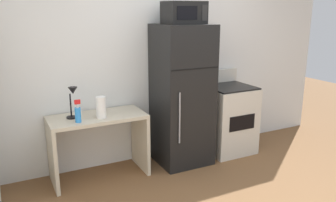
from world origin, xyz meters
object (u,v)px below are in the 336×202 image
paper_towel_roll (101,107)px  spray_bottle (78,113)px  oven_range (228,118)px  refrigerator (182,96)px  desk_lamp (72,97)px  microwave (184,13)px  desk (98,135)px

paper_towel_roll → spray_bottle: 0.27m
oven_range → refrigerator: bearing=-179.2°
desk_lamp → microwave: microwave is taller
desk → refrigerator: size_ratio=0.62×
desk → desk_lamp: (-0.25, 0.02, 0.47)m
spray_bottle → oven_range: size_ratio=0.23×
spray_bottle → refrigerator: bearing=4.2°
spray_bottle → desk_lamp: bearing=94.7°
paper_towel_roll → desk: bearing=103.5°
paper_towel_roll → refrigerator: bearing=3.0°
desk_lamp → microwave: (1.33, -0.09, 0.89)m
desk → paper_towel_roll: (0.02, -0.10, 0.35)m
refrigerator → oven_range: 0.84m
spray_bottle → microwave: (1.32, 0.08, 1.03)m
paper_towel_roll → desk_lamp: bearing=156.2°
microwave → desk: bearing=176.4°
desk → oven_range: size_ratio=0.99×
spray_bottle → microwave: size_ratio=0.54×
paper_towel_roll → oven_range: bearing=2.1°
desk_lamp → spray_bottle: 0.22m
spray_bottle → refrigerator: 1.32m
paper_towel_roll → microwave: bearing=1.9°
oven_range → desk_lamp: bearing=178.4°
paper_towel_roll → spray_bottle: bearing=-171.3°
microwave → spray_bottle: bearing=-176.7°
paper_towel_roll → spray_bottle: (-0.27, -0.04, -0.02)m
desk_lamp → spray_bottle: bearing=-85.3°
paper_towel_roll → microwave: microwave is taller
desk_lamp → oven_range: (2.06, -0.06, -0.52)m
microwave → oven_range: size_ratio=0.42×
paper_towel_roll → spray_bottle: size_ratio=0.96×
oven_range → microwave: bearing=-177.6°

